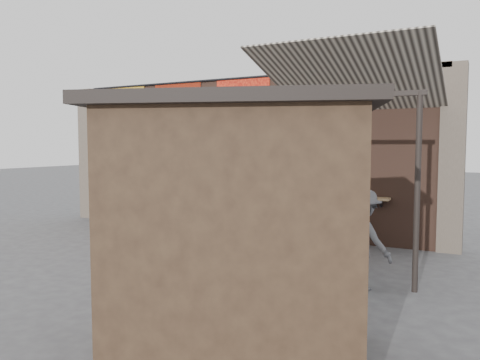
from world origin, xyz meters
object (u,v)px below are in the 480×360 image
(shelf_box, at_px, (258,187))
(scooter_stool_3, at_px, (201,219))
(scooter_stool_8, at_px, (314,227))
(shopper_tan, at_px, (284,212))
(shopper_grey, at_px, (362,239))
(scooter_stool_4, at_px, (220,219))
(shopper_navy, at_px, (333,225))
(scooter_stool_2, at_px, (181,215))
(diner_left, at_px, (159,198))
(scooter_stool_9, at_px, (341,230))
(scooter_stool_1, at_px, (163,216))
(scooter_stool_7, at_px, (288,226))
(scooter_stool_5, at_px, (242,224))
(scooter_stool_0, at_px, (144,215))
(diner_right, at_px, (169,198))
(market_stall, at_px, (239,237))
(scooter_stool_6, at_px, (265,226))

(shelf_box, distance_m, scooter_stool_3, 1.73)
(scooter_stool_8, relative_size, shopper_tan, 0.46)
(shopper_grey, bearing_deg, scooter_stool_4, -9.62)
(shopper_navy, bearing_deg, scooter_stool_3, -30.06)
(shopper_tan, bearing_deg, scooter_stool_2, 101.73)
(scooter_stool_8, height_order, shopper_grey, shopper_grey)
(shopper_navy, bearing_deg, scooter_stool_2, -27.14)
(scooter_stool_2, bearing_deg, diner_left, -179.35)
(scooter_stool_8, bearing_deg, shelf_box, 167.99)
(scooter_stool_8, bearing_deg, scooter_stool_9, -1.11)
(scooter_stool_9, distance_m, shopper_navy, 1.94)
(scooter_stool_2, relative_size, scooter_stool_8, 1.05)
(scooter_stool_1, height_order, scooter_stool_7, scooter_stool_7)
(shelf_box, relative_size, scooter_stool_3, 0.77)
(scooter_stool_7, distance_m, diner_left, 3.79)
(shopper_navy, relative_size, shopper_tan, 0.90)
(scooter_stool_5, relative_size, scooter_stool_9, 0.85)
(scooter_stool_0, xyz_separation_m, shopper_tan, (4.70, -1.31, 0.57))
(scooter_stool_3, xyz_separation_m, scooter_stool_4, (0.52, 0.04, 0.03))
(scooter_stool_0, bearing_deg, scooter_stool_9, -0.48)
(scooter_stool_1, bearing_deg, scooter_stool_2, -2.82)
(shelf_box, bearing_deg, diner_right, -161.87)
(shopper_tan, bearing_deg, shopper_grey, -95.50)
(shopper_navy, relative_size, market_stall, 0.63)
(scooter_stool_3, relative_size, shopper_tan, 0.42)
(diner_left, distance_m, shopper_tan, 4.38)
(diner_left, relative_size, market_stall, 0.65)
(shelf_box, distance_m, diner_right, 2.34)
(scooter_stool_1, height_order, shopper_navy, shopper_navy)
(diner_left, bearing_deg, scooter_stool_8, 7.80)
(shelf_box, distance_m, scooter_stool_2, 2.29)
(shopper_tan, bearing_deg, scooter_stool_4, 92.38)
(scooter_stool_0, height_order, scooter_stool_9, scooter_stool_9)
(scooter_stool_1, distance_m, diner_left, 0.52)
(scooter_stool_6, relative_size, market_stall, 0.27)
(shelf_box, bearing_deg, scooter_stool_2, -172.15)
(scooter_stool_7, relative_size, scooter_stool_8, 0.94)
(diner_right, bearing_deg, scooter_stool_2, 54.67)
(scooter_stool_2, distance_m, shopper_tan, 3.75)
(scooter_stool_3, bearing_deg, market_stall, -54.59)
(scooter_stool_7, height_order, shopper_navy, shopper_navy)
(shelf_box, xyz_separation_m, shopper_grey, (3.30, -3.13, -0.43))
(diner_right, bearing_deg, scooter_stool_8, -18.48)
(shopper_tan, xyz_separation_m, market_stall, (1.34, -4.56, 0.40))
(scooter_stool_0, height_order, scooter_stool_5, scooter_stool_5)
(shopper_tan, bearing_deg, scooter_stool_7, 50.60)
(shopper_grey, bearing_deg, shopper_navy, -26.88)
(shopper_grey, bearing_deg, scooter_stool_2, -3.32)
(scooter_stool_9, bearing_deg, scooter_stool_0, 179.52)
(scooter_stool_0, xyz_separation_m, market_stall, (6.05, -5.88, 0.98))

